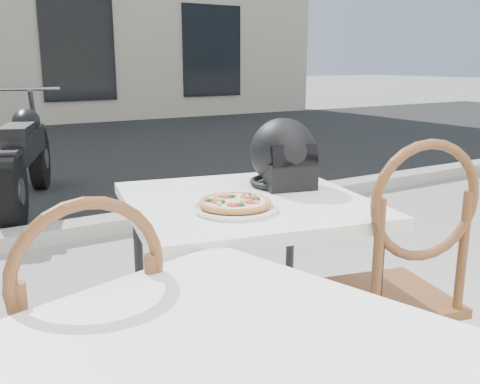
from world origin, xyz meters
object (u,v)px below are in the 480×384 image
cafe_chair_side (84,358)px  motorcycle (27,157)px  helmet (284,156)px  cafe_chair_main (402,271)px  cafe_table_main (245,217)px  plate (235,208)px  pizza (235,202)px

cafe_chair_side → motorcycle: 3.98m
helmet → cafe_chair_main: (0.14, -0.55, -0.35)m
cafe_table_main → motorcycle: motorcycle is taller
cafe_table_main → helmet: size_ratio=3.03×
helmet → cafe_chair_main: 0.66m
plate → helmet: size_ratio=1.00×
pizza → cafe_chair_side: 0.73m
cafe_table_main → plate: 0.20m
cafe_chair_main → motorcycle: cafe_chair_main is taller
helmet → motorcycle: bearing=111.0°
pizza → cafe_chair_side: (-0.62, -0.25, -0.29)m
motorcycle → cafe_chair_main: bearing=-62.8°
pizza → cafe_chair_side: size_ratio=0.27×
cafe_chair_side → pizza: bearing=-160.6°
cafe_table_main → pizza: 0.21m
cafe_table_main → helmet: (0.25, 0.10, 0.20)m
cafe_chair_main → cafe_chair_side: bearing=9.7°
pizza → motorcycle: motorcycle is taller
cafe_table_main → cafe_chair_main: size_ratio=0.94×
plate → pizza: pizza is taller
cafe_chair_main → motorcycle: size_ratio=0.52×
plate → motorcycle: 3.71m
pizza → cafe_table_main: bearing=46.5°
cafe_table_main → cafe_chair_main: (0.39, -0.45, -0.15)m
cafe_table_main → cafe_chair_side: bearing=-153.0°
pizza → cafe_chair_main: bearing=-32.3°
cafe_table_main → helmet: helmet is taller
cafe_chair_main → cafe_chair_side: 1.13m
helmet → cafe_chair_side: (-0.99, -0.48, -0.38)m
cafe_table_main → motorcycle: 3.58m
helmet → cafe_chair_main: helmet is taller
cafe_table_main → plate: plate is taller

